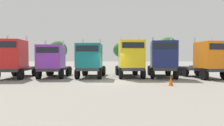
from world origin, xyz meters
The scene contains 11 objects.
ground centered at (0.00, 0.00, 0.00)m, with size 200.00×200.00×0.00m, color gray.
semi_truck_red centered at (-9.70, 2.10, 1.98)m, with size 3.12×6.49×4.39m.
semi_truck_purple centered at (-6.05, 2.88, 1.75)m, with size 2.82×5.76×3.94m.
semi_truck_teal centered at (-2.15, 2.90, 1.84)m, with size 2.74×5.99×4.07m.
semi_truck_yellow centered at (2.00, 3.14, 1.97)m, with size 2.92×6.57×4.39m.
semi_truck_navy centered at (5.31, 2.94, 1.92)m, with size 3.30×6.65×4.31m.
semi_truck_orange centered at (9.61, 2.23, 1.89)m, with size 3.28×5.93×4.21m.
traffic_cone_near centered at (4.52, -2.47, 0.33)m, with size 0.36×0.36×0.67m, color #F2590C.
oak_far_left centered at (-11.09, 21.11, 3.68)m, with size 3.69×3.69×5.54m.
oak_far_centre centered at (1.61, 21.54, 3.74)m, with size 2.97×2.97×5.25m.
oak_far_right centered at (10.29, 18.28, 4.04)m, with size 3.81×3.81×5.96m.
Camera 1 is at (0.31, -16.08, 2.04)m, focal length 29.47 mm.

